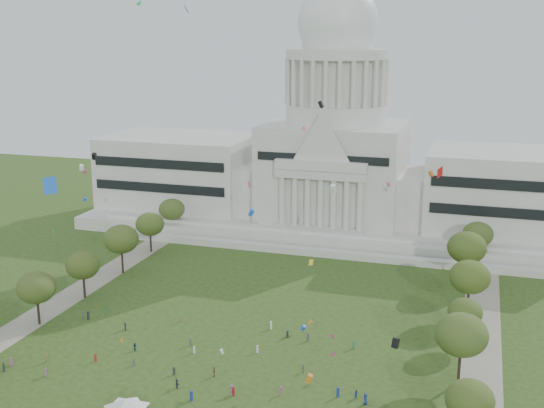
{
  "coord_description": "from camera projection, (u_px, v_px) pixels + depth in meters",
  "views": [
    {
      "loc": [
        45.09,
        -100.23,
        62.01
      ],
      "look_at": [
        0.0,
        45.0,
        24.0
      ],
      "focal_mm": 45.0,
      "sensor_mm": 36.0,
      "label": 1
    }
  ],
  "objects": [
    {
      "name": "path_right",
      "position": [
        481.0,
        356.0,
        134.85
      ],
      "size": [
        8.0,
        160.0,
        0.04
      ],
      "primitive_type": "cube",
      "color": "gray",
      "rests_on": "ground"
    },
    {
      "name": "row_tree_r_2",
      "position": [
        462.0,
        335.0,
        121.98
      ],
      "size": [
        9.55,
        9.55,
        13.58
      ],
      "color": "black",
      "rests_on": "ground"
    },
    {
      "name": "person_8",
      "position": [
        135.0,
        347.0,
        137.06
      ],
      "size": [
        0.93,
        0.68,
        1.75
      ],
      "primitive_type": "imported",
      "rotation": [
        0.0,
        0.0,
        2.95
      ],
      "color": "navy",
      "rests_on": "ground"
    },
    {
      "name": "row_tree_r_3",
      "position": [
        465.0,
        312.0,
        138.33
      ],
      "size": [
        7.01,
        7.01,
        9.98
      ],
      "color": "black",
      "rests_on": "ground"
    },
    {
      "name": "person_3",
      "position": [
        231.0,
        390.0,
        120.24
      ],
      "size": [
        0.76,
        1.32,
        1.97
      ],
      "primitive_type": "imported",
      "rotation": [
        0.0,
        0.0,
        4.63
      ],
      "color": "#994C8C",
      "rests_on": "ground"
    },
    {
      "name": "person_2",
      "position": [
        357.0,
        394.0,
        119.0
      ],
      "size": [
        0.9,
        0.91,
        1.62
      ],
      "primitive_type": "imported",
      "rotation": [
        0.0,
        0.0,
        0.82
      ],
      "color": "navy",
      "rests_on": "ground"
    },
    {
      "name": "row_tree_l_5",
      "position": [
        150.0,
        224.0,
        197.63
      ],
      "size": [
        8.33,
        8.33,
        11.85
      ],
      "color": "black",
      "rests_on": "ground"
    },
    {
      "name": "capitol",
      "position": [
        335.0,
        160.0,
        220.71
      ],
      "size": [
        160.0,
        64.5,
        91.3
      ],
      "color": "beige",
      "rests_on": "ground"
    },
    {
      "name": "person_9",
      "position": [
        281.0,
        391.0,
        120.18
      ],
      "size": [
        1.2,
        1.21,
        1.74
      ],
      "primitive_type": "imported",
      "rotation": [
        0.0,
        0.0,
        0.8
      ],
      "color": "#994C8C",
      "rests_on": "ground"
    },
    {
      "name": "row_tree_r_5",
      "position": [
        467.0,
        248.0,
        170.99
      ],
      "size": [
        9.82,
        9.82,
        13.96
      ],
      "color": "black",
      "rests_on": "ground"
    },
    {
      "name": "path_left",
      "position": [
        62.0,
        301.0,
        162.47
      ],
      "size": [
        8.0,
        160.0,
        0.04
      ],
      "primitive_type": "cube",
      "color": "gray",
      "rests_on": "ground"
    },
    {
      "name": "row_tree_l_4",
      "position": [
        121.0,
        239.0,
        179.84
      ],
      "size": [
        9.29,
        9.29,
        13.21
      ],
      "color": "black",
      "rests_on": "ground"
    },
    {
      "name": "row_tree_r_6",
      "position": [
        478.0,
        234.0,
        187.24
      ],
      "size": [
        8.42,
        8.42,
        11.97
      ],
      "color": "black",
      "rests_on": "ground"
    },
    {
      "name": "person_4",
      "position": [
        214.0,
        372.0,
        126.7
      ],
      "size": [
        0.92,
        1.29,
        1.99
      ],
      "primitive_type": "imported",
      "rotation": [
        0.0,
        0.0,
        4.98
      ],
      "color": "olive",
      "rests_on": "ground"
    },
    {
      "name": "kite_swarm",
      "position": [
        217.0,
        218.0,
        120.52
      ],
      "size": [
        85.59,
        104.09,
        64.88
      ],
      "color": "#E54C8C",
      "rests_on": "ground"
    },
    {
      "name": "distant_crowd",
      "position": [
        170.0,
        347.0,
        136.85
      ],
      "size": [
        62.92,
        33.7,
        1.85
      ],
      "color": "#994C8C",
      "rests_on": "ground"
    },
    {
      "name": "person_0",
      "position": [
        366.0,
        399.0,
        117.24
      ],
      "size": [
        1.1,
        1.18,
        2.03
      ],
      "primitive_type": "imported",
      "rotation": [
        0.0,
        0.0,
        5.34
      ],
      "color": "navy",
      "rests_on": "ground"
    },
    {
      "name": "person_5",
      "position": [
        177.0,
        383.0,
        122.48
      ],
      "size": [
        1.59,
        1.82,
        1.89
      ],
      "primitive_type": "imported",
      "rotation": [
        0.0,
        0.0,
        2.2
      ],
      "color": "#4C4C51",
      "rests_on": "ground"
    },
    {
      "name": "row_tree_l_6",
      "position": [
        172.0,
        209.0,
        214.93
      ],
      "size": [
        8.19,
        8.19,
        11.64
      ],
      "color": "black",
      "rests_on": "ground"
    },
    {
      "name": "row_tree_l_2",
      "position": [
        36.0,
        288.0,
        147.8
      ],
      "size": [
        8.42,
        8.42,
        11.97
      ],
      "color": "black",
      "rests_on": "ground"
    },
    {
      "name": "event_tent",
      "position": [
        125.0,
        404.0,
        110.85
      ],
      "size": [
        8.29,
        8.29,
        4.55
      ],
      "color": "#4C4C4C",
      "rests_on": "ground"
    },
    {
      "name": "row_tree_l_3",
      "position": [
        83.0,
        265.0,
        162.99
      ],
      "size": [
        8.12,
        8.12,
        11.55
      ],
      "color": "black",
      "rests_on": "ground"
    },
    {
      "name": "row_tree_r_4",
      "position": [
        470.0,
        277.0,
        152.1
      ],
      "size": [
        9.19,
        9.19,
        13.06
      ],
      "color": "black",
      "rests_on": "ground"
    },
    {
      "name": "person_10",
      "position": [
        303.0,
        369.0,
        128.25
      ],
      "size": [
        0.68,
        1.02,
        1.61
      ],
      "primitive_type": "imported",
      "rotation": [
        0.0,
        0.0,
        1.76
      ],
      "color": "#994C8C",
      "rests_on": "ground"
    },
    {
      "name": "ground",
      "position": [
        197.0,
        394.0,
        120.87
      ],
      "size": [
        400.0,
        400.0,
        0.0
      ],
      "primitive_type": "plane",
      "color": "#2E4517",
      "rests_on": "ground"
    },
    {
      "name": "row_tree_r_1",
      "position": [
        470.0,
        400.0,
        104.09
      ],
      "size": [
        7.58,
        7.58,
        10.78
      ],
      "color": "black",
      "rests_on": "ground"
    }
  ]
}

